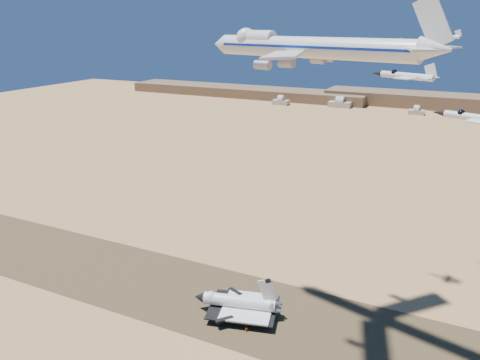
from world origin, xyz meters
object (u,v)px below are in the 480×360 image
at_px(chase_jet_e, 443,37).
at_px(shuttle, 239,303).
at_px(crew_c, 246,329).
at_px(chase_jet_d, 386,45).
at_px(carrier_747, 303,47).
at_px(chase_jet_a, 405,76).
at_px(chase_jet_b, 475,117).
at_px(crew_b, 247,325).
at_px(crew_a, 247,329).

bearing_deg(chase_jet_e, shuttle, -117.54).
relative_size(crew_c, chase_jet_e, 0.13).
distance_m(chase_jet_d, chase_jet_e, 28.85).
height_order(carrier_747, chase_jet_d, carrier_747).
bearing_deg(chase_jet_e, chase_jet_a, -80.66).
height_order(carrier_747, chase_jet_a, carrier_747).
bearing_deg(shuttle, chase_jet_b, -48.23).
bearing_deg(chase_jet_b, chase_jet_d, 128.93).
xyz_separation_m(crew_b, chase_jet_d, (31.79, 61.19, 100.78)).
height_order(chase_jet_a, chase_jet_d, chase_jet_d).
distance_m(carrier_747, crew_a, 103.81).
xyz_separation_m(chase_jet_a, chase_jet_b, (15.12, -19.31, -4.91)).
bearing_deg(crew_a, chase_jet_a, -109.45).
distance_m(crew_c, chase_jet_d, 123.08).
distance_m(carrier_747, chase_jet_b, 79.60).
bearing_deg(carrier_747, chase_jet_b, -33.57).
bearing_deg(shuttle, crew_b, -59.51).
distance_m(carrier_747, chase_jet_d, 48.78).
bearing_deg(crew_c, chase_jet_b, -165.37).
distance_m(crew_a, crew_b, 2.26).
height_order(shuttle, crew_c, shuttle).
bearing_deg(crew_b, crew_a, -158.30).
height_order(chase_jet_b, chase_jet_e, chase_jet_e).
xyz_separation_m(chase_jet_a, chase_jet_e, (1.33, 105.30, 5.80)).
height_order(crew_a, crew_c, crew_c).
bearing_deg(chase_jet_d, crew_c, -106.02).
relative_size(crew_c, chase_jet_a, 0.12).
relative_size(crew_a, chase_jet_a, 0.10).
relative_size(crew_b, chase_jet_d, 0.11).
bearing_deg(carrier_747, crew_b, -112.07).
bearing_deg(chase_jet_e, chase_jet_d, -122.83).
distance_m(crew_b, chase_jet_e, 141.93).
bearing_deg(crew_b, chase_jet_e, -41.58).
height_order(shuttle, chase_jet_b, chase_jet_b).
relative_size(crew_b, chase_jet_b, 0.11).
bearing_deg(crew_a, crew_b, 35.28).
bearing_deg(chase_jet_e, crew_b, -111.91).
xyz_separation_m(shuttle, chase_jet_a, (56.69, -29.95, 94.10)).
xyz_separation_m(carrier_747, crew_b, (-12.25, -16.50, -101.56)).
xyz_separation_m(shuttle, chase_jet_e, (58.02, 75.34, 99.90)).
relative_size(shuttle, carrier_747, 0.41).
distance_m(chase_jet_b, chase_jet_d, 109.09).
bearing_deg(carrier_747, chase_jet_e, 73.78).
height_order(crew_c, chase_jet_d, chase_jet_d).
bearing_deg(crew_c, crew_a, -64.42).
bearing_deg(chase_jet_b, carrier_747, 153.00).
relative_size(crew_b, crew_c, 0.84).
relative_size(chase_jet_b, chase_jet_e, 0.96).
bearing_deg(chase_jet_a, chase_jet_e, 112.56).
height_order(carrier_747, chase_jet_e, carrier_747).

